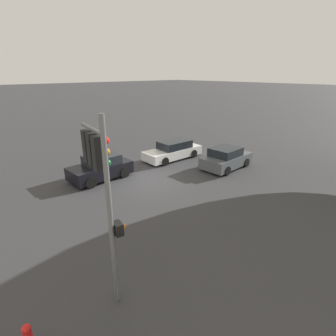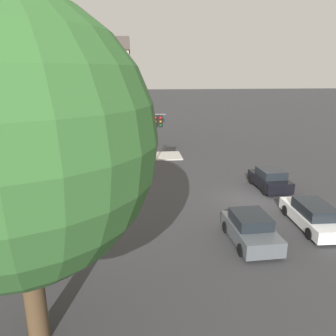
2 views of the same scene
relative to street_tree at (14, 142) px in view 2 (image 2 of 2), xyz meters
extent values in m
plane|color=#333335|center=(10.94, -10.94, -6.47)|extent=(300.00, 300.00, 0.00)
cube|color=#BCA893|center=(29.15, -0.48, -1.27)|extent=(7.88, 5.08, 10.39)
cube|color=#473D38|center=(29.15, -0.48, 4.55)|extent=(8.20, 5.28, 1.25)
cube|color=beige|center=(29.02, 5.18, -0.85)|extent=(7.62, 5.85, 11.24)
cube|color=#473D38|center=(29.02, 5.18, 5.42)|extent=(7.93, 6.08, 1.29)
cylinder|color=#4C3823|center=(0.00, 0.00, -4.69)|extent=(0.65, 0.65, 3.56)
sphere|color=#33662D|center=(0.00, 0.00, 0.01)|extent=(7.78, 7.78, 7.78)
cylinder|color=#515456|center=(17.25, -4.21, -3.69)|extent=(0.14, 0.14, 5.55)
cylinder|color=#515456|center=(17.12, -5.03, -1.42)|extent=(0.36, 1.64, 0.10)
cube|color=black|center=(17.19, -4.62, -1.97)|extent=(0.34, 0.34, 0.90)
sphere|color=red|center=(17.00, -4.59, -1.67)|extent=(0.20, 0.20, 0.20)
sphere|color=#99660F|center=(17.00, -4.59, -1.97)|extent=(0.20, 0.20, 0.20)
sphere|color=#0F511E|center=(17.00, -4.59, -2.27)|extent=(0.20, 0.20, 0.20)
cube|color=black|center=(17.12, -5.03, -1.97)|extent=(0.34, 0.34, 0.90)
sphere|color=red|center=(16.94, -5.00, -1.67)|extent=(0.20, 0.20, 0.20)
sphere|color=#99660F|center=(16.94, -5.00, -1.97)|extent=(0.20, 0.20, 0.20)
sphere|color=#0F511E|center=(16.94, -5.00, -2.27)|extent=(0.20, 0.20, 0.20)
cube|color=black|center=(17.06, -5.43, -1.97)|extent=(0.34, 0.34, 0.90)
sphere|color=red|center=(16.87, -5.40, -1.67)|extent=(0.20, 0.20, 0.20)
sphere|color=#99660F|center=(16.87, -5.40, -1.97)|extent=(0.20, 0.20, 0.20)
sphere|color=#0F511E|center=(16.87, -5.40, -2.27)|extent=(0.20, 0.20, 0.20)
cube|color=black|center=(17.08, -4.19, -4.03)|extent=(0.27, 0.38, 0.35)
sphere|color=orange|center=(16.94, -4.16, -4.03)|extent=(0.18, 0.18, 0.18)
cube|color=#4C5156|center=(5.30, -8.92, -5.92)|extent=(3.91, 2.02, 0.76)
cube|color=black|center=(5.46, -8.92, -5.26)|extent=(2.05, 1.73, 0.56)
cylinder|color=black|center=(4.13, -9.86, -6.16)|extent=(0.62, 0.24, 0.62)
cylinder|color=black|center=(4.08, -8.06, -6.16)|extent=(0.62, 0.24, 0.62)
cylinder|color=black|center=(6.52, -9.79, -6.16)|extent=(0.62, 0.24, 0.62)
cylinder|color=black|center=(6.47, -7.99, -6.16)|extent=(0.62, 0.24, 0.62)
cube|color=black|center=(12.87, -13.08, -5.89)|extent=(3.90, 2.01, 0.77)
cube|color=black|center=(12.72, -13.09, -5.21)|extent=(2.05, 1.72, 0.57)
cylinder|color=black|center=(14.03, -12.16, -6.11)|extent=(0.71, 0.24, 0.71)
cylinder|color=black|center=(14.09, -13.92, -6.11)|extent=(0.71, 0.24, 0.71)
cylinder|color=black|center=(11.65, -12.24, -6.11)|extent=(0.71, 0.24, 0.71)
cylinder|color=black|center=(11.71, -14.00, -6.11)|extent=(0.71, 0.24, 0.71)
cube|color=silver|center=(6.71, -12.93, -5.97)|extent=(4.84, 1.93, 0.66)
cube|color=black|center=(6.52, -12.92, -5.34)|extent=(2.54, 1.63, 0.59)
cylinder|color=black|center=(8.22, -12.17, -6.15)|extent=(0.63, 0.24, 0.62)
cylinder|color=black|center=(8.16, -13.80, -6.15)|extent=(0.63, 0.24, 0.62)
cylinder|color=black|center=(5.26, -12.06, -6.15)|extent=(0.63, 0.24, 0.62)
cube|color=silver|center=(20.19, -1.25, -5.91)|extent=(1.88, 4.03, 0.72)
cube|color=black|center=(20.19, -1.41, -5.25)|extent=(1.65, 2.10, 0.59)
cylinder|color=black|center=(19.31, 0.00, -6.12)|extent=(0.22, 0.70, 0.70)
cylinder|color=black|center=(21.07, 0.00, -6.12)|extent=(0.22, 0.70, 0.70)
cylinder|color=black|center=(19.30, -2.49, -6.12)|extent=(0.22, 0.70, 0.70)
cylinder|color=black|center=(21.06, -2.50, -6.12)|extent=(0.22, 0.70, 0.70)
cube|color=#4C5156|center=(20.35, 3.68, -5.95)|extent=(1.87, 4.32, 0.64)
cube|color=black|center=(20.34, 3.51, -5.38)|extent=(1.60, 2.27, 0.51)
cylinder|color=black|center=(19.58, 5.03, -6.11)|extent=(0.24, 0.71, 0.71)
cylinder|color=black|center=(21.20, 4.97, -6.11)|extent=(0.24, 0.71, 0.71)
cylinder|color=black|center=(19.49, 2.38, -6.11)|extent=(0.24, 0.71, 0.71)
cylinder|color=black|center=(21.12, 2.33, -6.11)|extent=(0.24, 0.71, 0.71)
cylinder|color=black|center=(19.39, 7.91, -6.16)|extent=(0.22, 0.61, 0.61)
cylinder|color=black|center=(21.10, 7.91, -6.16)|extent=(0.22, 0.61, 0.61)
cylinder|color=red|center=(19.64, -4.27, -6.09)|extent=(0.20, 0.20, 0.75)
sphere|color=red|center=(19.64, -4.27, -5.66)|extent=(0.22, 0.22, 0.22)
camera|label=1|loc=(20.19, 1.23, -0.03)|focal=28.00mm
camera|label=2|loc=(-9.02, -3.19, 1.81)|focal=35.00mm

